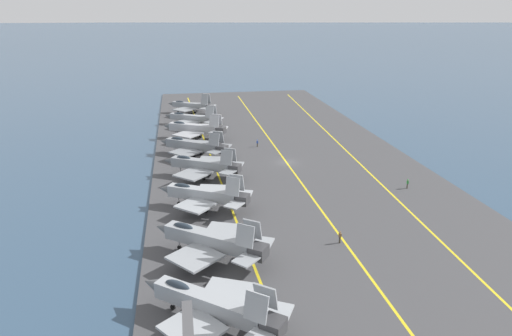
# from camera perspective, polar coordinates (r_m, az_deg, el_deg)

# --- Properties ---
(ground_plane) EXTENTS (2000.00, 2000.00, 0.00)m
(ground_plane) POSITION_cam_1_polar(r_m,az_deg,el_deg) (95.89, 3.80, 0.50)
(ground_plane) COLOR #334C66
(carrier_deck) EXTENTS (170.63, 54.65, 0.40)m
(carrier_deck) POSITION_cam_1_polar(r_m,az_deg,el_deg) (95.82, 3.81, 0.61)
(carrier_deck) COLOR #424244
(carrier_deck) RESTS_ON ground
(deck_stripe_foul_line) EXTENTS (153.41, 7.68, 0.01)m
(deck_stripe_foul_line) POSITION_cam_1_polar(r_m,az_deg,el_deg) (100.21, 12.20, 1.18)
(deck_stripe_foul_line) COLOR yellow
(deck_stripe_foul_line) RESTS_ON carrier_deck
(deck_stripe_centerline) EXTENTS (153.56, 0.36, 0.01)m
(deck_stripe_centerline) POSITION_cam_1_polar(r_m,az_deg,el_deg) (95.76, 3.81, 0.73)
(deck_stripe_centerline) COLOR yellow
(deck_stripe_centerline) RESTS_ON carrier_deck
(deck_stripe_edge_line) EXTENTS (153.44, 6.87, 0.01)m
(deck_stripe_edge_line) POSITION_cam_1_polar(r_m,az_deg,el_deg) (93.53, -5.19, 0.23)
(deck_stripe_edge_line) COLOR yellow
(deck_stripe_edge_line) RESTS_ON carrier_deck
(parked_jet_nearest) EXTENTS (13.83, 15.70, 6.05)m
(parked_jet_nearest) POSITION_cam_1_polar(r_m,az_deg,el_deg) (48.12, -5.69, -16.59)
(parked_jet_nearest) COLOR #9EA3A8
(parked_jet_nearest) RESTS_ON carrier_deck
(parked_jet_second) EXTENTS (13.75, 15.69, 6.32)m
(parked_jet_second) POSITION_cam_1_polar(r_m,az_deg,el_deg) (59.20, -5.82, -8.90)
(parked_jet_second) COLOR #93999E
(parked_jet_second) RESTS_ON carrier_deck
(parked_jet_third) EXTENTS (12.40, 15.49, 6.32)m
(parked_jet_third) POSITION_cam_1_polar(r_m,az_deg,el_deg) (73.17, -6.51, -3.26)
(parked_jet_third) COLOR #9EA3A8
(parked_jet_third) RESTS_ON carrier_deck
(parked_jet_fourth) EXTENTS (13.92, 15.66, 6.22)m
(parked_jet_fourth) POSITION_cam_1_polar(r_m,az_deg,el_deg) (86.66, -6.73, 0.42)
(parked_jet_fourth) COLOR gray
(parked_jet_fourth) RESTS_ON carrier_deck
(parked_jet_fifth) EXTENTS (13.38, 16.10, 5.97)m
(parked_jet_fifth) POSITION_cam_1_polar(r_m,az_deg,el_deg) (99.98, -7.83, 2.83)
(parked_jet_fifth) COLOR gray
(parked_jet_fifth) RESTS_ON carrier_deck
(parked_jet_sixth) EXTENTS (13.79, 16.44, 6.51)m
(parked_jet_sixth) POSITION_cam_1_polar(r_m,az_deg,el_deg) (112.88, -7.71, 4.97)
(parked_jet_sixth) COLOR #A8AAAF
(parked_jet_sixth) RESTS_ON carrier_deck
(parked_jet_seventh) EXTENTS (13.41, 16.43, 6.03)m
(parked_jet_seventh) POSITION_cam_1_polar(r_m,az_deg,el_deg) (126.08, -7.91, 6.20)
(parked_jet_seventh) COLOR #93999E
(parked_jet_seventh) RESTS_ON carrier_deck
(parked_jet_eighth) EXTENTS (13.19, 15.04, 6.52)m
(parked_jet_eighth) POSITION_cam_1_polar(r_m,az_deg,el_deg) (140.68, -8.11, 7.75)
(parked_jet_eighth) COLOR gray
(parked_jet_eighth) RESTS_ON carrier_deck
(crew_green_vest) EXTENTS (0.41, 0.31, 1.76)m
(crew_green_vest) POSITION_cam_1_polar(r_m,az_deg,el_deg) (85.87, 18.42, -1.83)
(crew_green_vest) COLOR #4C473D
(crew_green_vest) RESTS_ON carrier_deck
(crew_blue_vest) EXTENTS (0.34, 0.43, 1.69)m
(crew_blue_vest) POSITION_cam_1_polar(r_m,az_deg,el_deg) (106.11, 0.17, 3.17)
(crew_blue_vest) COLOR #383328
(crew_blue_vest) RESTS_ON carrier_deck
(crew_brown_vest) EXTENTS (0.30, 0.40, 1.79)m
(crew_brown_vest) POSITION_cam_1_polar(r_m,az_deg,el_deg) (64.21, 10.45, -8.42)
(crew_brown_vest) COLOR #383328
(crew_brown_vest) RESTS_ON carrier_deck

